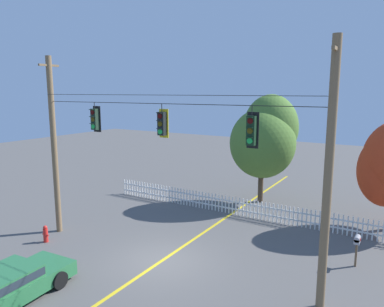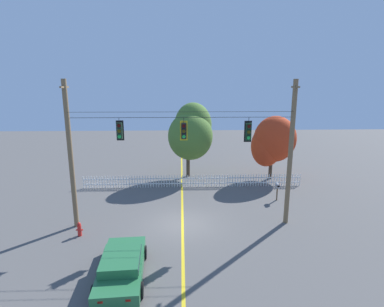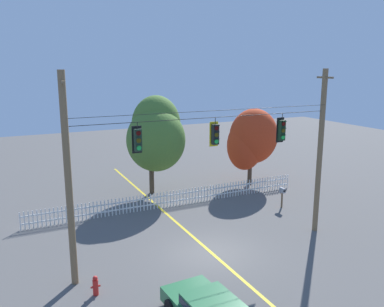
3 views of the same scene
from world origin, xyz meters
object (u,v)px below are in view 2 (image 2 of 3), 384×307
fire_hydrant (79,229)px  traffic_signal_northbound_secondary (248,132)px  traffic_signal_northbound_primary (184,131)px  autumn_maple_mid (272,142)px  traffic_signal_westbound_side (120,131)px  roadside_mailbox (277,187)px  parked_car (122,265)px  autumn_maple_near_fence (192,132)px

fire_hydrant → traffic_signal_northbound_secondary: bearing=7.4°
traffic_signal_northbound_primary → autumn_maple_mid: traffic_signal_northbound_primary is taller
traffic_signal_westbound_side → roadside_mailbox: (10.63, 3.71, -4.78)m
traffic_signal_northbound_secondary → parked_car: traffic_signal_northbound_secondary is taller
fire_hydrant → parked_car: bearing=-51.3°
autumn_maple_near_fence → autumn_maple_mid: bearing=-6.6°
traffic_signal_northbound_primary → autumn_maple_near_fence: 10.00m
traffic_signal_westbound_side → parked_car: bearing=-80.8°
parked_car → roadside_mailbox: roadside_mailbox is taller
parked_car → fire_hydrant: parked_car is taller
traffic_signal_northbound_secondary → traffic_signal_northbound_primary: bearing=-180.0°
traffic_signal_westbound_side → traffic_signal_northbound_secondary: bearing=0.0°
autumn_maple_mid → fire_hydrant: size_ratio=7.07×
fire_hydrant → roadside_mailbox: size_ratio=0.62×
traffic_signal_westbound_side → autumn_maple_mid: size_ratio=0.23×
traffic_signal_northbound_primary → autumn_maple_near_fence: (0.80, 9.84, -1.58)m
parked_car → autumn_maple_near_fence: bearing=76.4°
autumn_maple_near_fence → fire_hydrant: autumn_maple_near_fence is taller
parked_car → roadside_mailbox: (9.79, 8.90, 0.46)m
parked_car → traffic_signal_westbound_side: bearing=99.2°
parked_car → traffic_signal_northbound_primary: bearing=61.4°
autumn_maple_mid → parked_car: bearing=-127.4°
traffic_signal_westbound_side → traffic_signal_northbound_primary: bearing=-0.0°
traffic_signal_northbound_primary → roadside_mailbox: (6.96, 3.71, -4.75)m
traffic_signal_northbound_primary → traffic_signal_northbound_secondary: (3.75, 0.00, -0.07)m
traffic_signal_westbound_side → autumn_maple_near_fence: bearing=65.6°
traffic_signal_northbound_primary → roadside_mailbox: bearing=28.1°
autumn_maple_mid → parked_car: size_ratio=1.24×
autumn_maple_mid → roadside_mailbox: autumn_maple_mid is taller
autumn_maple_near_fence → fire_hydrant: bearing=-121.4°
parked_car → roadside_mailbox: 13.24m
fire_hydrant → autumn_maple_near_fence: bearing=58.6°
traffic_signal_northbound_secondary → fire_hydrant: size_ratio=1.80×
fire_hydrant → roadside_mailbox: (12.94, 4.97, 0.67)m
parked_car → autumn_maple_mid: bearing=52.6°
traffic_signal_northbound_primary → autumn_maple_near_fence: bearing=85.4°
traffic_signal_northbound_primary → traffic_signal_northbound_secondary: size_ratio=0.92×
roadside_mailbox → traffic_signal_westbound_side: bearing=-160.8°
autumn_maple_mid → parked_car: (-10.84, -14.19, -2.88)m
traffic_signal_northbound_secondary → parked_car: size_ratio=0.32×
roadside_mailbox → parked_car: bearing=-137.7°
traffic_signal_westbound_side → traffic_signal_northbound_primary: 3.67m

